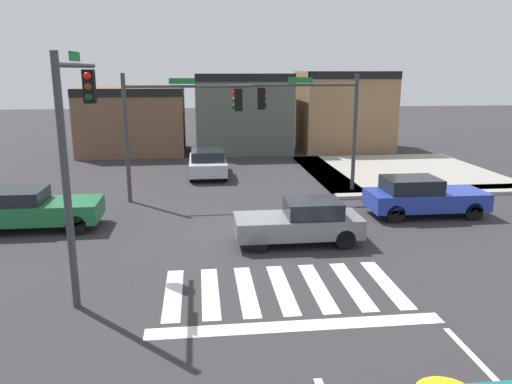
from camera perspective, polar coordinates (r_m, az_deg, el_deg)
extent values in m
plane|color=#302D30|center=(17.69, 0.58, -4.85)|extent=(120.00, 120.00, 0.00)
cube|color=silver|center=(13.40, -9.36, -11.33)|extent=(0.45, 3.11, 0.01)
cube|color=silver|center=(13.38, -5.21, -11.23)|extent=(0.45, 3.11, 0.01)
cube|color=silver|center=(13.43, -1.08, -11.08)|extent=(0.45, 3.11, 0.01)
cube|color=silver|center=(13.54, 2.99, -10.88)|extent=(0.45, 3.11, 0.01)
cube|color=silver|center=(13.72, 6.97, -10.62)|extent=(0.45, 3.11, 0.01)
cube|color=silver|center=(13.96, 10.83, -10.33)|extent=(0.45, 3.11, 0.01)
cube|color=silver|center=(14.26, 14.53, -10.00)|extent=(0.45, 3.11, 0.01)
cube|color=white|center=(11.78, 4.65, -14.89)|extent=(6.80, 0.50, 0.01)
cube|color=#9E998E|center=(25.12, 19.84, 0.11)|extent=(10.00, 1.60, 0.15)
cube|color=#9E998E|center=(28.07, 7.79, 2.18)|extent=(1.60, 10.00, 0.15)
cube|color=#9E998E|center=(29.38, 15.76, 2.31)|extent=(10.00, 10.00, 0.15)
cube|color=brown|center=(35.80, -13.78, 7.88)|extent=(6.96, 5.47, 4.45)
cube|color=black|center=(33.16, -14.50, 10.83)|extent=(6.96, 0.50, 0.50)
cube|color=#4C564C|center=(35.61, -1.56, 8.99)|extent=(6.49, 5.44, 5.38)
cube|color=black|center=(32.98, -1.19, 12.85)|extent=(6.49, 0.50, 0.50)
cube|color=#93704C|center=(36.96, 9.84, 9.08)|extent=(6.19, 5.46, 5.52)
cube|color=black|center=(34.43, 11.21, 12.87)|extent=(6.19, 0.50, 0.50)
cylinder|color=#383A3D|center=(12.37, -20.72, 0.61)|extent=(0.18, 0.18, 6.04)
cylinder|color=#383A3D|center=(14.13, -19.62, 13.37)|extent=(0.12, 4.20, 0.12)
cube|color=black|center=(15.41, -18.38, 11.29)|extent=(0.32, 0.32, 0.95)
sphere|color=red|center=(15.24, -18.60, 12.37)|extent=(0.22, 0.22, 0.22)
sphere|color=#4C330C|center=(15.24, -18.51, 11.26)|extent=(0.22, 0.22, 0.22)
sphere|color=#0C3814|center=(15.26, -18.43, 10.16)|extent=(0.22, 0.22, 0.22)
cube|color=#197233|center=(13.93, -19.89, 14.27)|extent=(0.03, 1.10, 0.24)
cylinder|color=#383A3D|center=(22.18, -14.47, 5.82)|extent=(0.18, 0.18, 5.50)
cylinder|color=#383A3D|center=(21.79, -7.65, 11.79)|extent=(5.38, 0.12, 0.12)
cube|color=black|center=(21.89, -2.00, 10.40)|extent=(0.32, 0.32, 0.95)
sphere|color=red|center=(21.86, -2.46, 11.17)|extent=(0.22, 0.22, 0.22)
sphere|color=#4C330C|center=(21.87, -2.46, 10.39)|extent=(0.22, 0.22, 0.22)
sphere|color=#0C3814|center=(21.89, -2.45, 9.62)|extent=(0.22, 0.22, 0.22)
cube|color=#197233|center=(21.79, -8.39, 12.34)|extent=(1.10, 0.03, 0.24)
cylinder|color=#383A3D|center=(23.64, 11.11, 6.42)|extent=(0.18, 0.18, 5.46)
cylinder|color=#383A3D|center=(22.76, 4.34, 12.00)|extent=(5.73, 0.12, 0.12)
cube|color=black|center=(22.56, 0.57, 10.56)|extent=(0.32, 0.32, 0.95)
sphere|color=red|center=(22.57, 1.01, 11.31)|extent=(0.22, 0.22, 0.22)
sphere|color=#4C330C|center=(22.58, 1.01, 10.56)|extent=(0.22, 0.22, 0.22)
sphere|color=#0C3814|center=(22.60, 1.01, 9.81)|extent=(0.22, 0.22, 0.22)
cube|color=#197233|center=(22.81, 5.07, 12.54)|extent=(1.10, 0.03, 0.24)
cube|color=#1E6638|center=(19.76, -23.38, -1.99)|extent=(4.31, 1.93, 0.69)
cube|color=black|center=(19.87, -25.70, -0.41)|extent=(2.06, 1.70, 0.47)
cylinder|color=black|center=(20.27, -18.65, -2.11)|extent=(0.71, 0.22, 0.71)
cylinder|color=black|center=(18.67, -19.71, -3.53)|extent=(0.71, 0.22, 0.71)
cylinder|color=black|center=(21.09, -26.46, -2.24)|extent=(0.71, 0.22, 0.71)
cube|color=slate|center=(16.72, 4.73, -3.79)|extent=(4.15, 1.70, 0.64)
cube|color=black|center=(16.66, 6.46, -1.82)|extent=(1.78, 1.50, 0.53)
cylinder|color=black|center=(15.91, 0.22, -5.76)|extent=(0.66, 0.22, 0.66)
cylinder|color=black|center=(17.30, -0.36, -4.13)|extent=(0.66, 0.22, 0.66)
cylinder|color=black|center=(16.46, 10.06, -5.30)|extent=(0.66, 0.22, 0.66)
cylinder|color=black|center=(17.81, 8.71, -3.77)|extent=(0.66, 0.22, 0.66)
cube|color=#23389E|center=(20.88, 18.69, -0.80)|extent=(4.56, 1.87, 0.68)
cube|color=black|center=(20.48, 17.19, 0.81)|extent=(2.07, 1.64, 0.55)
cylinder|color=black|center=(22.36, 21.35, -0.90)|extent=(0.71, 0.22, 0.71)
cylinder|color=black|center=(20.97, 23.41, -2.02)|extent=(0.71, 0.22, 0.71)
cylinder|color=black|center=(21.09, 13.87, -1.18)|extent=(0.71, 0.22, 0.71)
cylinder|color=black|center=(19.62, 15.52, -2.41)|extent=(0.71, 0.22, 0.71)
cube|color=#B7BABF|center=(27.37, -5.51, 3.10)|extent=(1.94, 4.29, 0.66)
cube|color=black|center=(27.06, -5.52, 4.23)|extent=(1.71, 2.18, 0.50)
cylinder|color=black|center=(26.03, -3.53, 1.92)|extent=(0.22, 0.63, 0.63)
cylinder|color=black|center=(26.00, -7.32, 1.82)|extent=(0.22, 0.63, 0.63)
cylinder|color=black|center=(28.89, -3.85, 3.10)|extent=(0.22, 0.63, 0.63)
cylinder|color=black|center=(28.86, -7.26, 3.00)|extent=(0.22, 0.63, 0.63)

